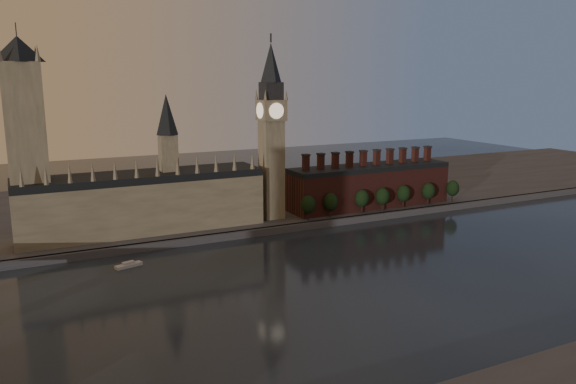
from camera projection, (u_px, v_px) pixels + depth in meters
name	position (u px, v px, depth m)	size (l,w,h in m)	color
ground	(359.00, 286.00, 237.32)	(900.00, 900.00, 0.00)	black
north_bank	(218.00, 201.00, 393.18)	(900.00, 182.00, 4.00)	#4B4C51
palace_of_westminster	(144.00, 199.00, 305.78)	(130.00, 30.30, 74.00)	gray
victoria_tower	(26.00, 135.00, 274.15)	(24.00, 24.00, 108.00)	gray
big_ben	(271.00, 130.00, 326.86)	(15.00, 15.00, 107.00)	gray
chimney_block	(369.00, 185.00, 365.16)	(110.00, 25.00, 37.00)	#562420
embankment_tree_0	(308.00, 204.00, 329.20)	(8.60, 8.60, 14.88)	black
embankment_tree_1	(331.00, 202.00, 336.12)	(8.60, 8.60, 14.88)	black
embankment_tree_2	(362.00, 198.00, 346.29)	(8.60, 8.60, 14.88)	black
embankment_tree_3	(383.00, 196.00, 351.76)	(8.60, 8.60, 14.88)	black
embankment_tree_4	(404.00, 193.00, 360.54)	(8.60, 8.60, 14.88)	black
embankment_tree_5	(428.00, 191.00, 368.79)	(8.60, 8.60, 14.88)	black
embankment_tree_6	(453.00, 188.00, 377.52)	(8.60, 8.60, 14.88)	black
river_boat	(129.00, 265.00, 261.04)	(13.11, 6.85, 2.52)	silver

